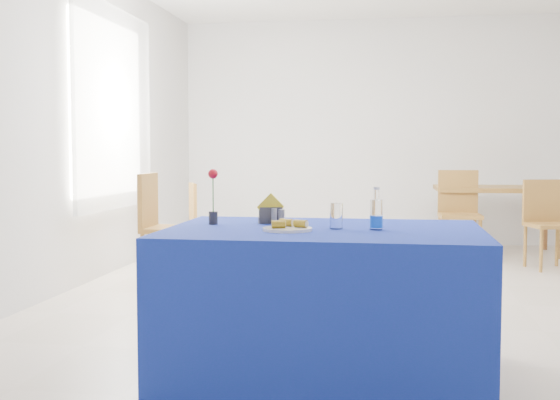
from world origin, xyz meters
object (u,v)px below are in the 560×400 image
object	(u,v)px
chair_bg_left	(459,208)
chair_win_b	(202,217)
water_bottle	(376,216)
blue_table	(324,302)
plate	(287,229)
chair_bg_right	(546,217)
chair_win_a	(160,220)
oak_table	(498,193)

from	to	relation	value
chair_bg_left	chair_win_b	xyz separation A→B (m)	(-2.64, -0.72, -0.07)
chair_bg_left	water_bottle	bearing A→B (deg)	-103.30
blue_table	water_bottle	distance (m)	0.52
plate	chair_bg_right	bearing A→B (deg)	61.95
chair_bg_right	chair_bg_left	bearing A→B (deg)	134.10
chair_win_a	plate	bearing A→B (deg)	-148.91
water_bottle	chair_bg_left	distance (m)	4.22
chair_bg_left	chair_win_a	size ratio (longest dim) A/B	0.99
chair_win_a	oak_table	bearing A→B (deg)	-53.92
blue_table	water_bottle	bearing A→B (deg)	-3.54
plate	blue_table	distance (m)	0.44
oak_table	chair_win_b	size ratio (longest dim) A/B	1.69
chair_bg_right	chair_win_a	xyz separation A→B (m)	(-3.49, -1.38, 0.05)
plate	oak_table	bearing A→B (deg)	70.38
plate	chair_win_b	size ratio (longest dim) A/B	0.30
blue_table	water_bottle	world-z (taller)	water_bottle
chair_win_b	chair_bg_left	bearing A→B (deg)	-98.38
plate	oak_table	distance (m)	5.06
water_bottle	chair_win_b	distance (m)	3.90
oak_table	chair_win_b	xyz separation A→B (m)	(-3.11, -1.23, -0.20)
blue_table	chair_bg_left	xyz separation A→B (m)	(1.05, 4.12, 0.17)
water_bottle	chair_win_a	xyz separation A→B (m)	(-1.91, 2.29, -0.28)
chair_win_a	blue_table	bearing A→B (deg)	-144.54
chair_bg_left	chair_bg_right	xyz separation A→B (m)	(0.79, -0.47, -0.04)
chair_bg_right	chair_win_a	distance (m)	3.76
water_bottle	chair_bg_right	distance (m)	4.01
blue_table	oak_table	world-z (taller)	blue_table
chair_bg_left	chair_bg_right	bearing A→B (deg)	-33.12
oak_table	chair_bg_right	size ratio (longest dim) A/B	1.61
chair_bg_right	chair_win_a	bearing A→B (deg)	-173.81
chair_bg_left	chair_win_a	distance (m)	3.27
water_bottle	chair_win_b	world-z (taller)	water_bottle
water_bottle	chair_win_a	distance (m)	3.00
water_bottle	oak_table	size ratio (longest dim) A/B	0.15
plate	water_bottle	bearing A→B (deg)	15.04
water_bottle	chair_bg_right	size ratio (longest dim) A/B	0.25
blue_table	oak_table	xyz separation A→B (m)	(1.53, 4.63, 0.30)
plate	chair_bg_left	bearing A→B (deg)	73.98
plate	water_bottle	distance (m)	0.45
water_bottle	oak_table	xyz separation A→B (m)	(1.26, 4.65, -0.15)
plate	chair_bg_right	distance (m)	4.29
water_bottle	plate	bearing A→B (deg)	-164.96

